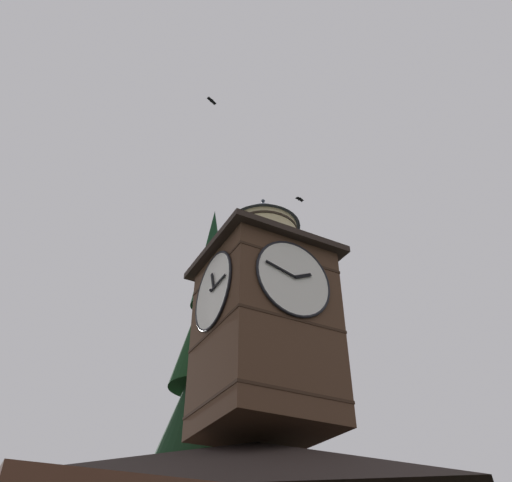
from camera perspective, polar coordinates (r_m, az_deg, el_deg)
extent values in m
cube|color=#4C3323|center=(18.49, 0.96, -11.11)|extent=(4.07, 4.07, 6.41)
cube|color=#352318|center=(17.61, 1.04, -18.32)|extent=(4.11, 4.11, 0.10)
cube|color=#352318|center=(18.48, 0.96, -11.20)|extent=(4.11, 4.11, 0.10)
cube|color=#352318|center=(19.60, 0.89, -4.80)|extent=(4.11, 4.11, 0.10)
cylinder|color=white|center=(17.64, 4.19, -4.16)|extent=(2.86, 0.10, 2.86)
torus|color=black|center=(17.62, 4.23, -4.13)|extent=(2.96, 0.10, 2.96)
cube|color=black|center=(17.80, 5.24, -3.87)|extent=(0.70, 0.04, 0.40)
cube|color=black|center=(17.39, 2.76, -3.13)|extent=(1.15, 0.04, 0.38)
sphere|color=black|center=(17.56, 4.38, -4.00)|extent=(0.10, 0.10, 0.10)
cylinder|color=white|center=(18.37, -4.75, -5.53)|extent=(0.10, 2.86, 2.86)
torus|color=black|center=(18.36, -4.82, -5.51)|extent=(0.10, 2.96, 2.96)
cube|color=black|center=(18.42, -4.84, -4.39)|extent=(0.04, 0.34, 0.72)
cube|color=black|center=(17.86, -4.27, -4.69)|extent=(0.04, 1.18, 0.13)
sphere|color=black|center=(18.33, -5.07, -5.44)|extent=(0.10, 0.10, 0.10)
cube|color=#2D231E|center=(20.11, 0.86, -2.46)|extent=(4.77, 4.77, 0.25)
cylinder|color=beige|center=(20.64, 0.84, -0.29)|extent=(2.73, 2.73, 1.62)
cylinder|color=#2D2319|center=(20.33, 0.85, -1.53)|extent=(2.79, 2.79, 0.10)
cylinder|color=#2D2319|center=(20.64, 0.84, -0.29)|extent=(2.79, 2.79, 0.10)
cylinder|color=#2D2319|center=(20.96, 0.83, 0.91)|extent=(2.79, 2.79, 0.10)
cone|color=#384251|center=(21.53, 0.81, 2.91)|extent=(3.03, 3.03, 1.33)
sphere|color=#424C5B|center=(22.02, 0.79, 4.46)|extent=(0.16, 0.16, 0.16)
cone|color=black|center=(23.32, -5.89, -17.86)|extent=(4.55, 4.55, 6.48)
cone|color=#133317|center=(24.77, -5.35, -9.39)|extent=(3.20, 3.20, 6.01)
cone|color=#12331B|center=(26.81, -4.88, -1.62)|extent=(1.85, 1.85, 5.97)
ellipsoid|color=black|center=(23.86, -4.94, 15.22)|extent=(0.17, 0.21, 0.10)
cube|color=black|center=(23.92, -4.73, 15.05)|extent=(0.27, 0.21, 0.03)
cube|color=black|center=(23.81, -5.15, 15.39)|extent=(0.27, 0.21, 0.03)
ellipsoid|color=black|center=(26.53, 4.85, 4.65)|extent=(0.17, 0.25, 0.13)
cube|color=black|center=(26.47, 4.67, 4.75)|extent=(0.25, 0.20, 0.08)
cube|color=black|center=(26.60, 5.03, 4.55)|extent=(0.25, 0.20, 0.08)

